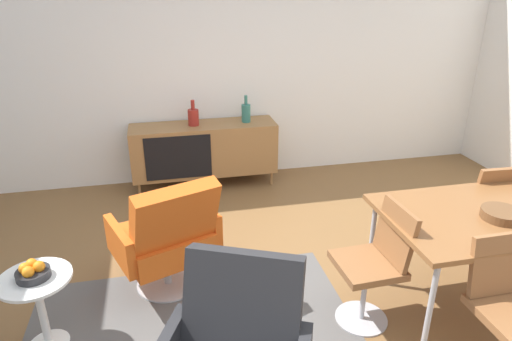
{
  "coord_description": "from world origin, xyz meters",
  "views": [
    {
      "loc": [
        -0.83,
        -2.45,
        2.18
      ],
      "look_at": [
        -0.18,
        0.48,
        0.91
      ],
      "focal_mm": 31.56,
      "sensor_mm": 36.0,
      "label": 1
    }
  ],
  "objects_px": {
    "fruit_bowl": "(32,271)",
    "lounge_chair_red": "(167,236)",
    "vase_sculptural_dark": "(193,117)",
    "wooden_bowl_on_table": "(502,214)",
    "dining_chair_back_right": "(483,205)",
    "side_table_round": "(40,304)",
    "sideboard": "(204,149)",
    "dining_chair_front_left": "(507,304)",
    "dining_table": "(500,217)",
    "vase_cobalt": "(246,112)",
    "dining_chair_near_window": "(376,261)"
  },
  "relations": [
    {
      "from": "vase_sculptural_dark",
      "to": "dining_chair_front_left",
      "type": "distance_m",
      "value": 3.41
    },
    {
      "from": "wooden_bowl_on_table",
      "to": "dining_chair_front_left",
      "type": "relative_size",
      "value": 0.3
    },
    {
      "from": "dining_table",
      "to": "side_table_round",
      "type": "xyz_separation_m",
      "value": [
        -3.03,
        0.23,
        -0.38
      ]
    },
    {
      "from": "sideboard",
      "to": "lounge_chair_red",
      "type": "height_order",
      "value": "lounge_chair_red"
    },
    {
      "from": "fruit_bowl",
      "to": "dining_chair_near_window",
      "type": "bearing_deg",
      "value": -5.97
    },
    {
      "from": "vase_sculptural_dark",
      "to": "wooden_bowl_on_table",
      "type": "bearing_deg",
      "value": -55.35
    },
    {
      "from": "fruit_bowl",
      "to": "dining_chair_back_right",
      "type": "bearing_deg",
      "value": 5.61
    },
    {
      "from": "fruit_bowl",
      "to": "wooden_bowl_on_table",
      "type": "bearing_deg",
      "value": -5.99
    },
    {
      "from": "side_table_round",
      "to": "vase_sculptural_dark",
      "type": "bearing_deg",
      "value": 62.32
    },
    {
      "from": "vase_sculptural_dark",
      "to": "dining_chair_near_window",
      "type": "distance_m",
      "value": 2.68
    },
    {
      "from": "sideboard",
      "to": "fruit_bowl",
      "type": "distance_m",
      "value": 2.6
    },
    {
      "from": "side_table_round",
      "to": "fruit_bowl",
      "type": "bearing_deg",
      "value": 168.31
    },
    {
      "from": "lounge_chair_red",
      "to": "dining_chair_near_window",
      "type": "bearing_deg",
      "value": -25.24
    },
    {
      "from": "sideboard",
      "to": "dining_chair_near_window",
      "type": "bearing_deg",
      "value": -70.86
    },
    {
      "from": "dining_chair_back_right",
      "to": "side_table_round",
      "type": "relative_size",
      "value": 1.65
    },
    {
      "from": "sideboard",
      "to": "wooden_bowl_on_table",
      "type": "distance_m",
      "value": 3.08
    },
    {
      "from": "lounge_chair_red",
      "to": "side_table_round",
      "type": "height_order",
      "value": "lounge_chair_red"
    },
    {
      "from": "dining_chair_near_window",
      "to": "vase_sculptural_dark",
      "type": "bearing_deg",
      "value": 111.14
    },
    {
      "from": "vase_sculptural_dark",
      "to": "lounge_chair_red",
      "type": "xyz_separation_m",
      "value": [
        -0.37,
        -1.85,
        -0.35
      ]
    },
    {
      "from": "dining_chair_back_right",
      "to": "wooden_bowl_on_table",
      "type": "bearing_deg",
      "value": -123.2
    },
    {
      "from": "vase_sculptural_dark",
      "to": "fruit_bowl",
      "type": "xyz_separation_m",
      "value": [
        -1.19,
        -2.26,
        -0.25
      ]
    },
    {
      "from": "vase_cobalt",
      "to": "vase_sculptural_dark",
      "type": "relative_size",
      "value": 1.07
    },
    {
      "from": "dining_chair_back_right",
      "to": "side_table_round",
      "type": "xyz_separation_m",
      "value": [
        -3.38,
        -0.33,
        -0.15
      ]
    },
    {
      "from": "vase_cobalt",
      "to": "lounge_chair_red",
      "type": "distance_m",
      "value": 2.12
    },
    {
      "from": "dining_chair_near_window",
      "to": "sideboard",
      "type": "bearing_deg",
      "value": 109.14
    },
    {
      "from": "dining_chair_front_left",
      "to": "side_table_round",
      "type": "distance_m",
      "value": 2.8
    },
    {
      "from": "dining_chair_back_right",
      "to": "lounge_chair_red",
      "type": "relative_size",
      "value": 0.9
    },
    {
      "from": "wooden_bowl_on_table",
      "to": "vase_sculptural_dark",
      "type": "bearing_deg",
      "value": 124.65
    },
    {
      "from": "fruit_bowl",
      "to": "lounge_chair_red",
      "type": "bearing_deg",
      "value": 26.5
    },
    {
      "from": "sideboard",
      "to": "dining_chair_front_left",
      "type": "distance_m",
      "value": 3.35
    },
    {
      "from": "dining_chair_near_window",
      "to": "lounge_chair_red",
      "type": "relative_size",
      "value": 0.9
    },
    {
      "from": "dining_table",
      "to": "dining_chair_front_left",
      "type": "height_order",
      "value": "dining_chair_front_left"
    },
    {
      "from": "lounge_chair_red",
      "to": "side_table_round",
      "type": "distance_m",
      "value": 0.92
    },
    {
      "from": "wooden_bowl_on_table",
      "to": "fruit_bowl",
      "type": "relative_size",
      "value": 1.3
    },
    {
      "from": "dining_chair_near_window",
      "to": "side_table_round",
      "type": "distance_m",
      "value": 2.16
    },
    {
      "from": "dining_chair_near_window",
      "to": "dining_chair_front_left",
      "type": "bearing_deg",
      "value": -46.18
    },
    {
      "from": "sideboard",
      "to": "dining_chair_near_window",
      "type": "xyz_separation_m",
      "value": [
        0.86,
        -2.48,
        0.03
      ]
    },
    {
      "from": "side_table_round",
      "to": "dining_chair_back_right",
      "type": "bearing_deg",
      "value": 5.62
    },
    {
      "from": "vase_sculptural_dark",
      "to": "wooden_bowl_on_table",
      "type": "xyz_separation_m",
      "value": [
        1.77,
        -2.57,
        -0.05
      ]
    },
    {
      "from": "dining_table",
      "to": "dining_chair_near_window",
      "type": "distance_m",
      "value": 0.92
    },
    {
      "from": "dining_chair_front_left",
      "to": "dining_chair_near_window",
      "type": "distance_m",
      "value": 0.78
    },
    {
      "from": "dining_chair_front_left",
      "to": "side_table_round",
      "type": "xyz_separation_m",
      "value": [
        -2.68,
        0.79,
        -0.15
      ]
    },
    {
      "from": "sideboard",
      "to": "dining_chair_back_right",
      "type": "height_order",
      "value": "dining_chair_back_right"
    },
    {
      "from": "vase_cobalt",
      "to": "fruit_bowl",
      "type": "height_order",
      "value": "vase_cobalt"
    },
    {
      "from": "dining_chair_back_right",
      "to": "fruit_bowl",
      "type": "distance_m",
      "value": 3.4
    },
    {
      "from": "side_table_round",
      "to": "vase_cobalt",
      "type": "bearing_deg",
      "value": 51.94
    },
    {
      "from": "dining_chair_front_left",
      "to": "fruit_bowl",
      "type": "height_order",
      "value": "dining_chair_front_left"
    },
    {
      "from": "vase_cobalt",
      "to": "vase_sculptural_dark",
      "type": "bearing_deg",
      "value": 180.0
    },
    {
      "from": "vase_sculptural_dark",
      "to": "wooden_bowl_on_table",
      "type": "height_order",
      "value": "vase_sculptural_dark"
    },
    {
      "from": "sideboard",
      "to": "dining_chair_front_left",
      "type": "xyz_separation_m",
      "value": [
        1.4,
        -3.04,
        0.03
      ]
    }
  ]
}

